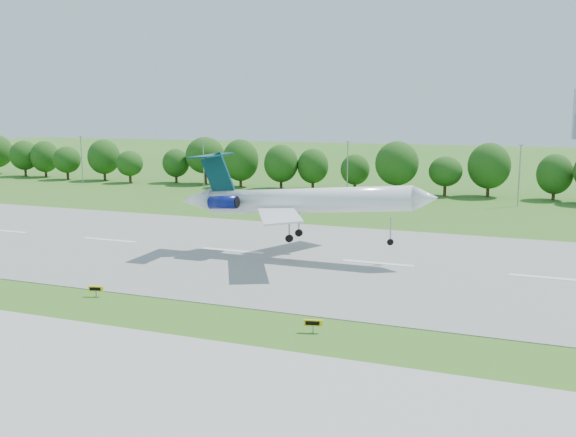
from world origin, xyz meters
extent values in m
plane|color=#2A5D18|center=(0.00, 0.00, 0.00)|extent=(600.00, 600.00, 0.00)
cube|color=gray|center=(0.00, 25.00, 0.04)|extent=(400.00, 45.00, 0.08)
cube|color=#ADADA8|center=(0.00, -18.00, 0.04)|extent=(400.00, 23.00, 0.08)
cylinder|color=#382314|center=(-100.00, 92.00, 1.80)|extent=(0.70, 0.70, 3.60)
sphere|color=#1A4411|center=(-100.00, 92.00, 6.20)|extent=(8.40, 8.40, 8.40)
cylinder|color=#382314|center=(-60.00, 92.00, 1.80)|extent=(0.70, 0.70, 3.60)
sphere|color=#1A4411|center=(-60.00, 92.00, 6.20)|extent=(8.40, 8.40, 8.40)
cylinder|color=#382314|center=(-20.00, 92.00, 1.80)|extent=(0.70, 0.70, 3.60)
sphere|color=#1A4411|center=(-20.00, 92.00, 6.20)|extent=(8.40, 8.40, 8.40)
cylinder|color=#382314|center=(20.00, 92.00, 1.80)|extent=(0.70, 0.70, 3.60)
sphere|color=#1A4411|center=(20.00, 92.00, 6.20)|extent=(8.40, 8.40, 8.40)
cylinder|color=gray|center=(-90.00, 82.00, 6.00)|extent=(0.24, 0.24, 12.00)
cube|color=gray|center=(-90.00, 82.00, 12.10)|extent=(0.90, 0.25, 0.18)
cylinder|color=gray|center=(-55.00, 82.00, 6.00)|extent=(0.24, 0.24, 12.00)
cube|color=gray|center=(-55.00, 82.00, 12.10)|extent=(0.90, 0.25, 0.18)
cylinder|color=gray|center=(-20.00, 82.00, 6.00)|extent=(0.24, 0.24, 12.00)
cube|color=gray|center=(-20.00, 82.00, 12.10)|extent=(0.90, 0.25, 0.18)
cylinder|color=gray|center=(15.00, 82.00, 6.00)|extent=(0.24, 0.24, 12.00)
cube|color=gray|center=(15.00, 82.00, 12.10)|extent=(0.90, 0.25, 0.18)
cylinder|color=white|center=(-9.32, 25.00, 7.50)|extent=(27.13, 4.01, 4.92)
cone|color=white|center=(5.55, 25.48, 8.49)|extent=(3.17, 3.24, 3.32)
cone|color=white|center=(-24.90, 24.49, 6.83)|extent=(4.60, 3.28, 3.42)
cube|color=white|center=(-10.72, 18.68, 6.50)|extent=(9.27, 12.42, 0.52)
cube|color=white|center=(-11.13, 31.22, 6.50)|extent=(8.70, 12.48, 0.52)
cube|color=#052F39|center=(-21.86, 24.59, 10.39)|extent=(4.84, 0.60, 6.12)
cube|color=#052F39|center=(-22.75, 24.56, 12.93)|extent=(3.15, 8.60, 0.39)
cylinder|color=navy|center=(-19.99, 22.32, 7.06)|extent=(3.92, 1.83, 1.95)
cylinder|color=navy|center=(-20.14, 26.98, 7.06)|extent=(3.92, 1.83, 1.95)
cylinder|color=gray|center=(1.43, 25.35, 4.37)|extent=(0.18, 0.18, 3.14)
cylinder|color=black|center=(1.43, 25.35, 2.80)|extent=(0.81, 0.29, 0.81)
cylinder|color=gray|center=(-11.04, 22.97, 4.37)|extent=(0.22, 0.22, 3.14)
cylinder|color=black|center=(-11.04, 22.97, 2.80)|extent=(1.00, 0.44, 0.99)
cylinder|color=gray|center=(-11.17, 26.91, 4.37)|extent=(0.22, 0.22, 3.14)
cylinder|color=black|center=(-11.17, 26.91, 2.80)|extent=(1.00, 0.44, 0.99)
cube|color=gray|center=(-23.83, 0.69, 0.34)|extent=(0.12, 0.12, 0.68)
cube|color=yellow|center=(-23.83, 0.69, 0.83)|extent=(1.55, 0.58, 0.54)
cube|color=black|center=(-23.80, 0.59, 0.83)|extent=(1.13, 0.33, 0.34)
cube|color=gray|center=(0.47, -1.54, 0.36)|extent=(0.12, 0.12, 0.72)
cube|color=yellow|center=(0.47, -1.54, 0.87)|extent=(1.64, 0.58, 0.56)
cube|color=black|center=(0.49, -1.65, 0.87)|extent=(1.20, 0.32, 0.36)
imported|color=white|center=(-21.88, 76.97, 0.66)|extent=(4.22, 2.33, 1.32)
imported|color=silver|center=(-4.76, 82.41, 0.64)|extent=(3.99, 2.16, 1.29)
camera|label=1|loc=(17.30, -51.68, 19.06)|focal=40.00mm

